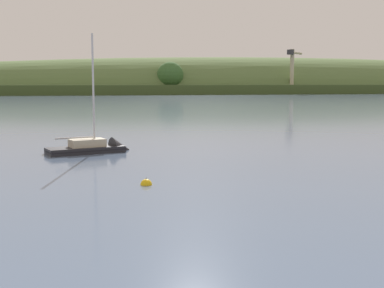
% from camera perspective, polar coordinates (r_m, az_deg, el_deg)
% --- Properties ---
extents(far_shoreline_hill, '(599.41, 127.71, 36.47)m').
position_cam_1_polar(far_shoreline_hill, '(271.22, 7.91, 5.71)').
color(far_shoreline_hill, '#3C4E24').
rests_on(far_shoreline_hill, ground).
extents(dockside_crane, '(11.16, 13.83, 20.72)m').
position_cam_1_polar(dockside_crane, '(246.84, 11.05, 7.87)').
color(dockside_crane, '#4C4C51').
rests_on(dockside_crane, ground).
extents(sailboat_midwater_white, '(6.75, 4.48, 9.93)m').
position_cam_1_polar(sailboat_midwater_white, '(39.98, -10.51, -0.64)').
color(sailboat_midwater_white, '#232328').
rests_on(sailboat_midwater_white, ground).
extents(mooring_buoy_midchannel, '(0.61, 0.61, 0.69)m').
position_cam_1_polar(mooring_buoy_midchannel, '(26.98, -5.10, -4.53)').
color(mooring_buoy_midchannel, yellow).
rests_on(mooring_buoy_midchannel, ground).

